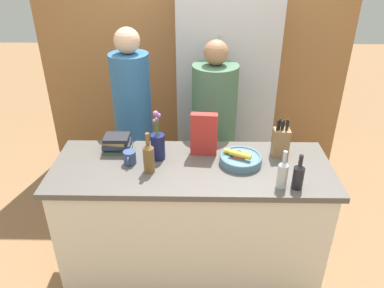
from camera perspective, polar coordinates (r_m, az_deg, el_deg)
ground_plane at (r=3.13m, az=-0.03°, el=-17.83°), size 14.00×14.00×0.00m
kitchen_island at (r=2.81m, az=-0.03°, el=-11.32°), size 1.89×0.69×0.93m
back_wall_wood at (r=3.87m, az=0.41°, el=14.34°), size 3.09×0.12×2.60m
refrigerator at (r=3.64m, az=4.91°, el=7.65°), size 0.87×0.63×1.92m
fruit_bowl at (r=2.56m, az=7.38°, el=-2.21°), size 0.29×0.29×0.10m
knife_block at (r=2.67m, az=13.36°, el=0.32°), size 0.11×0.09×0.29m
flower_vase at (r=2.57m, az=-5.23°, el=-0.11°), size 0.10×0.10×0.37m
cereal_box at (r=2.59m, az=1.83°, el=1.48°), size 0.19×0.08×0.31m
coffee_mug at (r=2.57m, az=-9.48°, el=-2.06°), size 0.08×0.12×0.09m
book_stack at (r=2.73m, az=-11.37°, el=0.09°), size 0.21×0.16×0.12m
bottle_oil at (r=2.34m, az=13.65°, el=-4.36°), size 0.06×0.06×0.25m
bottle_vinegar at (r=2.43m, az=-6.61°, el=-1.94°), size 0.07×0.07×0.28m
bottle_wine at (r=2.36m, az=15.91°, el=-4.60°), size 0.07×0.07×0.23m
person_at_sink at (r=3.15m, az=-8.92°, el=3.99°), size 0.31×0.31×1.70m
person_in_blue at (r=3.09m, az=3.33°, el=2.54°), size 0.36×0.36×1.62m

